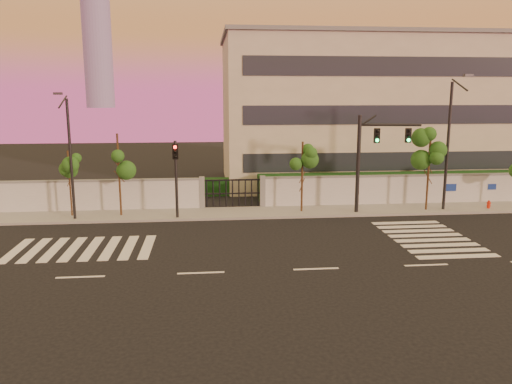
% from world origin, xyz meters
% --- Properties ---
extents(ground, '(120.00, 120.00, 0.00)m').
position_xyz_m(ground, '(0.00, 0.00, 0.00)').
color(ground, black).
rests_on(ground, ground).
extents(sidewalk, '(60.00, 3.00, 0.15)m').
position_xyz_m(sidewalk, '(0.00, 10.50, 0.07)').
color(sidewalk, gray).
rests_on(sidewalk, ground).
extents(perimeter_wall, '(60.00, 0.36, 2.20)m').
position_xyz_m(perimeter_wall, '(0.10, 12.00, 1.07)').
color(perimeter_wall, '#B2B4B9').
rests_on(perimeter_wall, ground).
extents(hedge_row, '(41.00, 4.25, 1.80)m').
position_xyz_m(hedge_row, '(1.17, 14.74, 0.82)').
color(hedge_row, '#0F3313').
rests_on(hedge_row, ground).
extents(institutional_building, '(24.40, 12.40, 12.25)m').
position_xyz_m(institutional_building, '(9.00, 21.99, 6.16)').
color(institutional_building, '#B6AF9A').
rests_on(institutional_building, ground).
extents(road_markings, '(57.00, 7.62, 0.02)m').
position_xyz_m(road_markings, '(-1.58, 3.76, 0.01)').
color(road_markings, silver).
rests_on(road_markings, ground).
extents(street_tree_b, '(1.30, 1.03, 4.16)m').
position_xyz_m(street_tree_b, '(-12.97, 10.59, 3.06)').
color(street_tree_b, '#382314').
rests_on(street_tree_b, ground).
extents(street_tree_c, '(1.55, 1.23, 5.18)m').
position_xyz_m(street_tree_c, '(-9.97, 10.39, 3.81)').
color(street_tree_c, '#382314').
rests_on(street_tree_c, ground).
extents(street_tree_d, '(1.58, 1.26, 4.60)m').
position_xyz_m(street_tree_d, '(1.34, 10.31, 3.39)').
color(street_tree_d, '#382314').
rests_on(street_tree_d, ground).
extents(street_tree_e, '(1.61, 1.28, 5.47)m').
position_xyz_m(street_tree_e, '(9.47, 9.97, 4.02)').
color(street_tree_e, '#382314').
rests_on(street_tree_e, ground).
extents(traffic_signal_main, '(3.93, 0.82, 6.23)m').
position_xyz_m(traffic_signal_main, '(5.54, 9.76, 3.94)').
color(traffic_signal_main, black).
rests_on(traffic_signal_main, ground).
extents(traffic_signal_secondary, '(0.37, 0.35, 4.79)m').
position_xyz_m(traffic_signal_secondary, '(-6.50, 9.43, 3.04)').
color(traffic_signal_secondary, black).
rests_on(traffic_signal_secondary, ground).
extents(streetlight_west, '(0.45, 1.83, 7.60)m').
position_xyz_m(streetlight_west, '(-12.61, 9.57, 4.11)').
color(streetlight_west, black).
rests_on(streetlight_west, ground).
extents(streetlight_east, '(0.52, 2.08, 8.65)m').
position_xyz_m(streetlight_east, '(10.62, 9.78, 4.67)').
color(streetlight_east, black).
rests_on(streetlight_east, ground).
extents(fire_hydrant, '(0.26, 0.25, 0.68)m').
position_xyz_m(fire_hydrant, '(13.68, 9.88, 0.34)').
color(fire_hydrant, red).
rests_on(fire_hydrant, ground).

